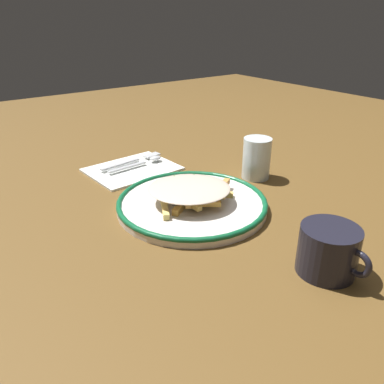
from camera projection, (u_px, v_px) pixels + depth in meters
ground_plane at (192, 208)px, 0.76m from camera, size 2.60×2.60×0.00m
plate at (192, 203)px, 0.76m from camera, size 0.30×0.30×0.02m
fries_heap at (191, 191)px, 0.74m from camera, size 0.21×0.22×0.04m
napkin at (133, 168)px, 0.94m from camera, size 0.17×0.22×0.01m
fork at (132, 161)px, 0.97m from camera, size 0.04×0.18×0.01m
spoon at (145, 161)px, 0.96m from camera, size 0.03×0.15×0.01m
water_glass at (257, 158)px, 0.88m from camera, size 0.06×0.06×0.10m
coffee_mug at (329, 251)px, 0.56m from camera, size 0.11×0.09×0.07m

